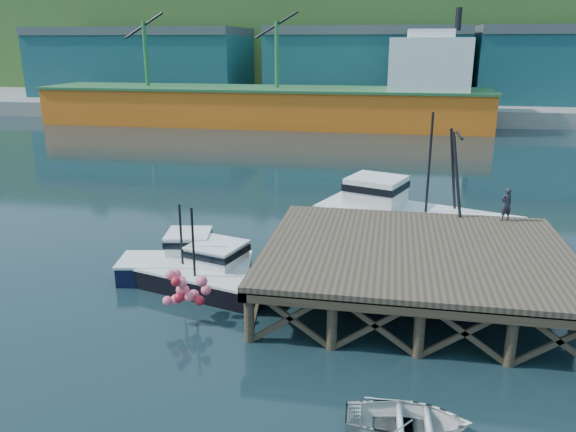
% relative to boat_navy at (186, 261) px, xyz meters
% --- Properties ---
extents(ground, '(300.00, 300.00, 0.00)m').
position_rel_boat_navy_xyz_m(ground, '(4.30, -0.23, -0.72)').
color(ground, black).
rests_on(ground, ground).
extents(wharf, '(12.00, 10.00, 2.62)m').
position_rel_boat_navy_xyz_m(wharf, '(9.80, -0.42, 1.22)').
color(wharf, brown).
rests_on(wharf, ground).
extents(far_quay, '(160.00, 40.00, 2.00)m').
position_rel_boat_navy_xyz_m(far_quay, '(4.30, 69.77, 0.28)').
color(far_quay, gray).
rests_on(far_quay, ground).
extents(warehouse_left, '(32.00, 16.00, 9.00)m').
position_rel_boat_navy_xyz_m(warehouse_left, '(-30.70, 64.77, 5.78)').
color(warehouse_left, '#1A5258').
rests_on(warehouse_left, far_quay).
extents(warehouse_mid, '(28.00, 16.00, 9.00)m').
position_rel_boat_navy_xyz_m(warehouse_mid, '(4.30, 64.77, 5.78)').
color(warehouse_mid, '#1A5258').
rests_on(warehouse_mid, far_quay).
extents(cargo_ship, '(55.50, 10.00, 13.75)m').
position_rel_boat_navy_xyz_m(cargo_ship, '(-4.16, 47.77, 2.60)').
color(cargo_ship, orange).
rests_on(cargo_ship, ground).
extents(hillside, '(220.00, 50.00, 22.00)m').
position_rel_boat_navy_xyz_m(hillside, '(4.30, 99.77, 10.28)').
color(hillside, '#2D511E').
rests_on(hillside, ground).
extents(boat_navy, '(5.97, 3.62, 3.57)m').
position_rel_boat_navy_xyz_m(boat_navy, '(0.00, 0.00, 0.00)').
color(boat_navy, black).
rests_on(boat_navy, ground).
extents(boat_black, '(6.48, 5.37, 3.77)m').
position_rel_boat_navy_xyz_m(boat_black, '(1.30, -1.04, -0.02)').
color(boat_black, black).
rests_on(boat_black, ground).
extents(trawler, '(10.68, 6.85, 6.73)m').
position_rel_boat_navy_xyz_m(trawler, '(9.80, 6.27, 0.67)').
color(trawler, beige).
rests_on(trawler, ground).
extents(dinghy, '(3.41, 2.52, 0.68)m').
position_rel_boat_navy_xyz_m(dinghy, '(9.41, -8.81, -0.38)').
color(dinghy, silver).
rests_on(dinghy, ground).
extents(dockworker, '(0.66, 0.57, 1.53)m').
position_rel_boat_navy_xyz_m(dockworker, '(13.87, 4.17, 2.17)').
color(dockworker, black).
rests_on(dockworker, wharf).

